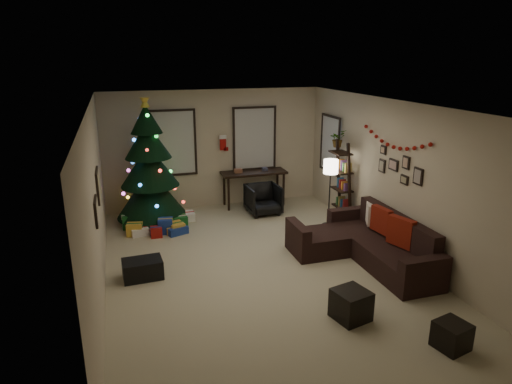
# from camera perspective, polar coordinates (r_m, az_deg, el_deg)

# --- Properties ---
(floor) EXTENTS (7.00, 7.00, 0.00)m
(floor) POSITION_cam_1_polar(r_m,az_deg,el_deg) (7.72, 0.62, -9.51)
(floor) COLOR tan
(floor) RESTS_ON ground
(ceiling) EXTENTS (7.00, 7.00, 0.00)m
(ceiling) POSITION_cam_1_polar(r_m,az_deg,el_deg) (6.95, 0.69, 10.84)
(ceiling) COLOR white
(ceiling) RESTS_ON floor
(wall_back) EXTENTS (5.00, 0.00, 5.00)m
(wall_back) POSITION_cam_1_polar(r_m,az_deg,el_deg) (10.51, -5.24, 5.41)
(wall_back) COLOR #C2B294
(wall_back) RESTS_ON floor
(wall_front) EXTENTS (5.00, 0.00, 5.00)m
(wall_front) POSITION_cam_1_polar(r_m,az_deg,el_deg) (4.28, 15.57, -12.94)
(wall_front) COLOR #C2B294
(wall_front) RESTS_ON floor
(wall_left) EXTENTS (0.00, 7.00, 7.00)m
(wall_left) POSITION_cam_1_polar(r_m,az_deg,el_deg) (6.91, -19.50, -1.67)
(wall_left) COLOR #C2B294
(wall_left) RESTS_ON floor
(wall_right) EXTENTS (0.00, 7.00, 7.00)m
(wall_right) POSITION_cam_1_polar(r_m,az_deg,el_deg) (8.31, 17.30, 1.60)
(wall_right) COLOR #C2B294
(wall_right) RESTS_ON floor
(window_back_left) EXTENTS (1.05, 0.06, 1.50)m
(window_back_left) POSITION_cam_1_polar(r_m,az_deg,el_deg) (10.29, -10.44, 6.09)
(window_back_left) COLOR #728CB2
(window_back_left) RESTS_ON wall_back
(window_back_right) EXTENTS (1.05, 0.06, 1.50)m
(window_back_right) POSITION_cam_1_polar(r_m,az_deg,el_deg) (10.67, -0.21, 6.76)
(window_back_right) COLOR #728CB2
(window_back_right) RESTS_ON wall_back
(window_right_wall) EXTENTS (0.06, 0.90, 1.30)m
(window_right_wall) POSITION_cam_1_polar(r_m,az_deg,el_deg) (10.40, 9.37, 5.98)
(window_right_wall) COLOR #728CB2
(window_right_wall) RESTS_ON wall_right
(christmas_tree) EXTENTS (1.46, 1.46, 2.72)m
(christmas_tree) POSITION_cam_1_polar(r_m,az_deg,el_deg) (9.66, -13.27, 2.64)
(christmas_tree) COLOR black
(christmas_tree) RESTS_ON floor
(presents) EXTENTS (1.50, 1.01, 0.30)m
(presents) POSITION_cam_1_polar(r_m,az_deg,el_deg) (9.41, -11.86, -4.16)
(presents) COLOR #14591E
(presents) RESTS_ON floor
(sofa) EXTENTS (1.74, 2.54, 0.83)m
(sofa) POSITION_cam_1_polar(r_m,az_deg,el_deg) (8.14, 13.79, -6.48)
(sofa) COLOR black
(sofa) RESTS_ON floor
(pillow_red_a) EXTENTS (0.27, 0.50, 0.48)m
(pillow_red_a) POSITION_cam_1_polar(r_m,az_deg,el_deg) (7.85, 17.81, -4.82)
(pillow_red_a) COLOR maroon
(pillow_red_a) RESTS_ON sofa
(pillow_red_b) EXTENTS (0.18, 0.46, 0.45)m
(pillow_red_b) POSITION_cam_1_polar(r_m,az_deg,el_deg) (8.30, 15.52, -3.42)
(pillow_red_b) COLOR maroon
(pillow_red_b) RESTS_ON sofa
(pillow_cream) EXTENTS (0.26, 0.39, 0.38)m
(pillow_cream) POSITION_cam_1_polar(r_m,az_deg,el_deg) (8.61, 14.16, -2.64)
(pillow_cream) COLOR beige
(pillow_cream) RESTS_ON sofa
(ottoman_near) EXTENTS (0.52, 0.52, 0.41)m
(ottoman_near) POSITION_cam_1_polar(r_m,az_deg,el_deg) (6.41, 11.87, -13.73)
(ottoman_near) COLOR black
(ottoman_near) RESTS_ON floor
(ottoman_far) EXTENTS (0.43, 0.43, 0.34)m
(ottoman_far) POSITION_cam_1_polar(r_m,az_deg,el_deg) (6.23, 23.43, -16.27)
(ottoman_far) COLOR black
(ottoman_far) RESTS_ON floor
(desk) EXTENTS (1.52, 0.54, 0.82)m
(desk) POSITION_cam_1_polar(r_m,az_deg,el_deg) (10.60, -0.27, 2.10)
(desk) COLOR black
(desk) RESTS_ON floor
(desk_chair) EXTENTS (0.68, 0.64, 0.67)m
(desk_chair) POSITION_cam_1_polar(r_m,az_deg,el_deg) (10.12, 0.93, -0.92)
(desk_chair) COLOR black
(desk_chair) RESTS_ON floor
(bookshelf) EXTENTS (0.30, 0.52, 1.76)m
(bookshelf) POSITION_cam_1_polar(r_m,az_deg,el_deg) (9.61, 10.91, 1.03)
(bookshelf) COLOR black
(bookshelf) RESTS_ON floor
(potted_plant) EXTENTS (0.54, 0.51, 0.47)m
(potted_plant) POSITION_cam_1_polar(r_m,az_deg,el_deg) (9.70, 10.26, 6.95)
(potted_plant) COLOR #4C4C4C
(potted_plant) RESTS_ON bookshelf
(floor_lamp) EXTENTS (0.30, 0.30, 1.41)m
(floor_lamp) POSITION_cam_1_polar(r_m,az_deg,el_deg) (9.29, 9.39, 2.62)
(floor_lamp) COLOR black
(floor_lamp) RESTS_ON floor
(art_map) EXTENTS (0.04, 0.60, 0.50)m
(art_map) POSITION_cam_1_polar(r_m,az_deg,el_deg) (7.58, -19.28, 0.80)
(art_map) COLOR black
(art_map) RESTS_ON wall_left
(art_abstract) EXTENTS (0.04, 0.45, 0.35)m
(art_abstract) POSITION_cam_1_polar(r_m,az_deg,el_deg) (6.46, -19.48, -2.30)
(art_abstract) COLOR black
(art_abstract) RESTS_ON wall_left
(gallery) EXTENTS (0.03, 1.25, 0.54)m
(gallery) POSITION_cam_1_polar(r_m,az_deg,el_deg) (8.19, 17.61, 2.95)
(gallery) COLOR black
(gallery) RESTS_ON wall_right
(garland) EXTENTS (0.08, 1.90, 0.30)m
(garland) POSITION_cam_1_polar(r_m,az_deg,el_deg) (8.22, 17.01, 6.25)
(garland) COLOR #A5140C
(garland) RESTS_ON wall_right
(stocking_left) EXTENTS (0.20, 0.05, 0.36)m
(stocking_left) POSITION_cam_1_polar(r_m,az_deg,el_deg) (10.53, -6.07, 5.61)
(stocking_left) COLOR #990F0C
(stocking_left) RESTS_ON wall_back
(stocking_right) EXTENTS (0.20, 0.05, 0.36)m
(stocking_right) POSITION_cam_1_polar(r_m,az_deg,el_deg) (10.43, -4.15, 6.21)
(stocking_right) COLOR #990F0C
(stocking_right) RESTS_ON wall_back
(storage_bin) EXTENTS (0.64, 0.44, 0.31)m
(storage_bin) POSITION_cam_1_polar(r_m,az_deg,el_deg) (7.55, -14.09, -9.38)
(storage_bin) COLOR black
(storage_bin) RESTS_ON floor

